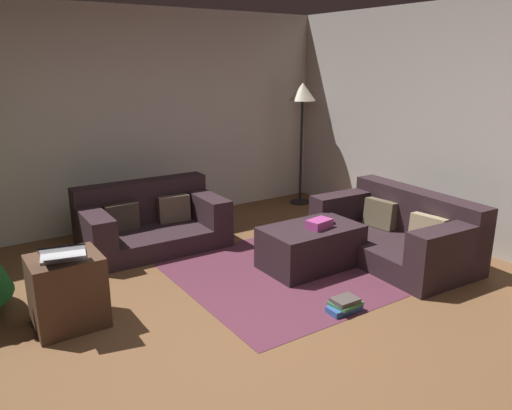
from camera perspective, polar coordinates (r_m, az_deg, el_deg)
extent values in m
plane|color=brown|center=(3.77, -1.96, -15.42)|extent=(6.40, 6.40, 0.00)
cube|color=beige|center=(6.15, -17.89, 9.14)|extent=(6.40, 0.12, 2.60)
cube|color=beige|center=(5.58, 26.73, 7.54)|extent=(0.12, 6.40, 2.60)
cube|color=#2D1E23|center=(5.57, -11.67, -3.75)|extent=(1.53, 0.92, 0.21)
cube|color=#2D1E23|center=(5.76, -13.04, 0.42)|extent=(1.52, 0.27, 0.47)
cube|color=#2D1E23|center=(5.73, -5.89, -0.20)|extent=(0.26, 0.90, 0.30)
cube|color=#2D1E23|center=(5.32, -18.22, -2.28)|extent=(0.26, 0.90, 0.30)
cube|color=brown|center=(5.71, -9.45, -0.43)|extent=(0.37, 0.17, 0.31)
cube|color=#372D24|center=(5.51, -15.22, -1.39)|extent=(0.36, 0.13, 0.30)
cube|color=#2D1E23|center=(5.33, 15.28, -4.82)|extent=(1.01, 1.68, 0.23)
cube|color=#2D1E23|center=(5.47, 18.05, -0.74)|extent=(0.33, 1.65, 0.46)
cube|color=#2D1E23|center=(4.82, 21.44, -4.19)|extent=(0.93, 0.29, 0.32)
cube|color=#2D1E23|center=(5.72, 10.52, -0.15)|extent=(0.93, 0.29, 0.32)
cube|color=tan|center=(5.14, 19.19, -2.82)|extent=(0.19, 0.38, 0.31)
cube|color=brown|center=(5.56, 14.11, -0.98)|extent=(0.18, 0.37, 0.31)
cube|color=#2D1E23|center=(4.96, 6.32, -4.77)|extent=(0.97, 0.59, 0.42)
cube|color=#B23F8C|center=(4.85, 7.29, -2.15)|extent=(0.26, 0.19, 0.08)
cube|color=black|center=(5.03, 8.41, -1.87)|extent=(0.08, 0.17, 0.02)
cube|color=#4C3323|center=(4.11, -20.86, -9.26)|extent=(0.52, 0.44, 0.57)
cube|color=silver|center=(4.00, -21.28, -5.45)|extent=(0.36, 0.31, 0.02)
cube|color=black|center=(3.80, -21.44, -4.73)|extent=(0.36, 0.29, 0.12)
cube|color=#2D5193|center=(4.21, 10.11, -11.66)|extent=(0.29, 0.16, 0.05)
cube|color=#387A47|center=(4.21, 10.27, -11.05)|extent=(0.25, 0.21, 0.03)
cube|color=#4C423D|center=(4.19, 10.23, -10.73)|extent=(0.21, 0.16, 0.04)
cylinder|color=black|center=(7.21, 5.07, 0.37)|extent=(0.28, 0.28, 0.02)
cylinder|color=black|center=(7.05, 5.21, 5.96)|extent=(0.04, 0.04, 1.45)
cone|color=beige|center=(6.95, 5.40, 12.85)|extent=(0.36, 0.36, 0.24)
cube|color=#562737|center=(5.04, 6.25, -6.96)|extent=(2.60, 2.00, 0.01)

